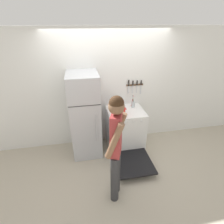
# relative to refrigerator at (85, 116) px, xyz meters

# --- Properties ---
(ground_plane) EXTENTS (14.00, 14.00, 0.00)m
(ground_plane) POSITION_rel_refrigerator_xyz_m (0.56, 0.34, -0.89)
(ground_plane) COLOR #B2A893
(wall_back) EXTENTS (10.00, 0.06, 2.55)m
(wall_back) POSITION_rel_refrigerator_xyz_m (0.56, 0.37, 0.39)
(wall_back) COLOR silver
(wall_back) RESTS_ON ground_plane
(refrigerator) EXTENTS (0.59, 0.71, 1.77)m
(refrigerator) POSITION_rel_refrigerator_xyz_m (0.00, 0.00, 0.00)
(refrigerator) COLOR #B7BABF
(refrigerator) RESTS_ON ground_plane
(stove_range) EXTENTS (0.78, 1.42, 0.92)m
(stove_range) POSITION_rel_refrigerator_xyz_m (0.86, -0.03, -0.43)
(stove_range) COLOR white
(stove_range) RESTS_ON ground_plane
(dutch_oven_pot) EXTENTS (0.29, 0.25, 0.17)m
(dutch_oven_pot) POSITION_rel_refrigerator_xyz_m (0.69, -0.13, 0.11)
(dutch_oven_pot) COLOR red
(dutch_oven_pot) RESTS_ON stove_range
(tea_kettle) EXTENTS (0.20, 0.16, 0.24)m
(tea_kettle) POSITION_rel_refrigerator_xyz_m (0.70, 0.14, 0.11)
(tea_kettle) COLOR silver
(tea_kettle) RESTS_ON stove_range
(utensil_jar) EXTENTS (0.08, 0.07, 0.28)m
(utensil_jar) POSITION_rel_refrigerator_xyz_m (1.06, 0.15, 0.11)
(utensil_jar) COLOR silver
(utensil_jar) RESTS_ON stove_range
(person) EXTENTS (0.38, 0.43, 1.80)m
(person) POSITION_rel_refrigerator_xyz_m (0.38, -1.24, 0.14)
(person) COLOR #2D2D30
(person) RESTS_ON ground_plane
(wall_knife_strip) EXTENTS (0.38, 0.03, 0.34)m
(wall_knife_strip) POSITION_rel_refrigerator_xyz_m (1.13, 0.33, 0.48)
(wall_knife_strip) COLOR brown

